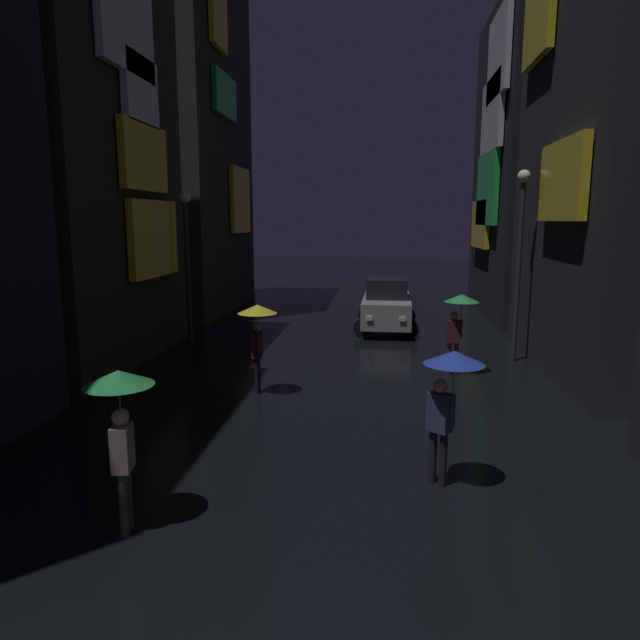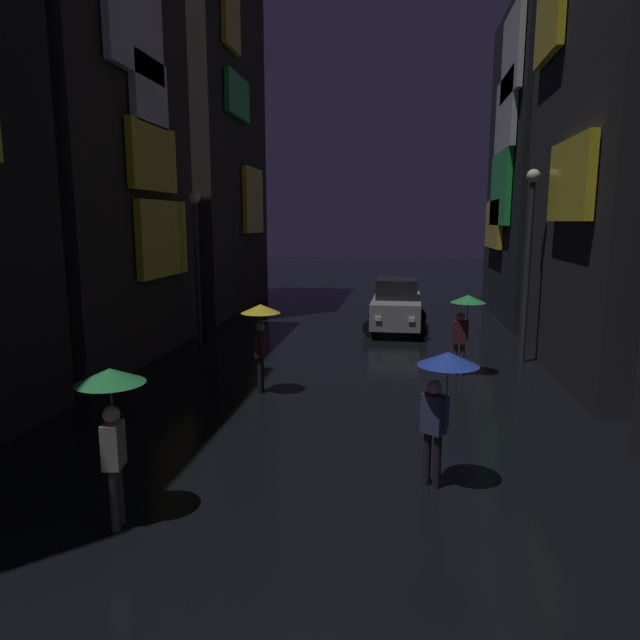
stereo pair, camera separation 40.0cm
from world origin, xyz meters
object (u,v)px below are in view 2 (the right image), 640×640
at_px(pedestrian_midstreet_centre_green, 465,312).
at_px(car_distant, 397,306).
at_px(pedestrian_foreground_right_green, 111,403).
at_px(pedestrian_foreground_left_blue, 443,381).
at_px(streetlamp_left_far, 197,249).
at_px(pedestrian_near_crossing_yellow, 261,323).
at_px(streetlamp_right_far, 529,244).

xyz_separation_m(pedestrian_midstreet_centre_green, car_distant, (-1.81, 5.96, -0.74)).
height_order(pedestrian_foreground_right_green, pedestrian_foreground_left_blue, same).
height_order(pedestrian_foreground_left_blue, streetlamp_left_far, streetlamp_left_far).
distance_m(pedestrian_near_crossing_yellow, pedestrian_foreground_right_green, 5.96).
distance_m(pedestrian_foreground_left_blue, streetlamp_right_far, 8.83).
bearing_deg(streetlamp_left_far, pedestrian_foreground_right_green, -75.32).
bearing_deg(pedestrian_near_crossing_yellow, streetlamp_left_far, 123.49).
bearing_deg(pedestrian_foreground_right_green, streetlamp_right_far, 54.20).
relative_size(pedestrian_midstreet_centre_green, pedestrian_foreground_left_blue, 1.00).
bearing_deg(streetlamp_right_far, pedestrian_midstreet_centre_green, -138.23).
bearing_deg(streetlamp_right_far, pedestrian_foreground_right_green, -125.80).
relative_size(pedestrian_near_crossing_yellow, car_distant, 0.51).
xyz_separation_m(pedestrian_midstreet_centre_green, pedestrian_foreground_left_blue, (-0.99, -6.59, 0.00)).
bearing_deg(pedestrian_near_crossing_yellow, pedestrian_midstreet_centre_green, 25.58).
bearing_deg(streetlamp_right_far, pedestrian_foreground_left_blue, -108.82).
bearing_deg(pedestrian_near_crossing_yellow, pedestrian_foreground_right_green, -94.63).
relative_size(car_distant, streetlamp_left_far, 0.85).
bearing_deg(car_distant, pedestrian_foreground_right_green, -103.80).
relative_size(pedestrian_foreground_right_green, pedestrian_foreground_left_blue, 1.00).
bearing_deg(car_distant, pedestrian_foreground_left_blue, -86.23).
relative_size(pedestrian_near_crossing_yellow, pedestrian_foreground_right_green, 1.00).
xyz_separation_m(pedestrian_near_crossing_yellow, pedestrian_foreground_right_green, (-0.48, -5.94, 0.00)).
distance_m(pedestrian_near_crossing_yellow, car_distant, 8.83).
bearing_deg(pedestrian_midstreet_centre_green, pedestrian_foreground_left_blue, -98.51).
bearing_deg(car_distant, pedestrian_near_crossing_yellow, -110.00).
xyz_separation_m(pedestrian_foreground_right_green, pedestrian_midstreet_centre_green, (5.30, 8.24, 0.00)).
bearing_deg(pedestrian_midstreet_centre_green, pedestrian_near_crossing_yellow, -154.42).
xyz_separation_m(pedestrian_near_crossing_yellow, streetlamp_left_far, (-3.37, 5.09, 1.44)).
bearing_deg(pedestrian_foreground_left_blue, streetlamp_left_far, 127.56).
distance_m(car_distant, streetlamp_left_far, 7.45).
distance_m(pedestrian_midstreet_centre_green, pedestrian_foreground_left_blue, 6.66).
height_order(pedestrian_near_crossing_yellow, pedestrian_foreground_right_green, same).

